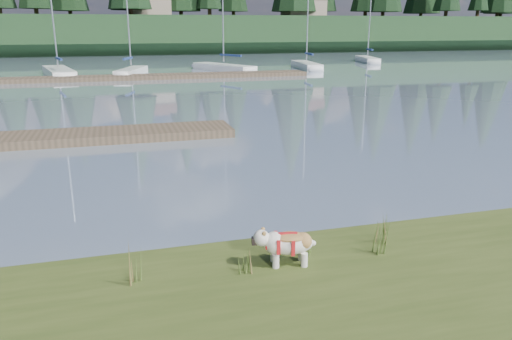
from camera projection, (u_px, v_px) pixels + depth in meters
name	position (u px, v px, depth m)	size (l,w,h in m)	color
ground	(114.00, 80.00, 37.37)	(200.00, 200.00, 0.00)	#7F92A9
ridge	(110.00, 35.00, 76.39)	(200.00, 20.00, 5.00)	black
bulldog	(287.00, 242.00, 7.67)	(0.98, 0.50, 0.58)	silver
dock_far	(142.00, 77.00, 37.85)	(26.00, 2.20, 0.30)	#4C3D2C
sailboat_bg_1	(57.00, 71.00, 41.06)	(3.47, 8.89, 12.93)	white
sailboat_bg_2	(133.00, 71.00, 41.11)	(3.21, 6.52, 9.86)	white
sailboat_bg_3	(219.00, 67.00, 45.16)	(5.06, 7.96, 11.90)	white
sailboat_bg_4	(305.00, 64.00, 47.67)	(2.36, 7.57, 11.04)	white
sailboat_bg_5	(366.00, 59.00, 55.56)	(3.10, 7.14, 10.14)	white
weed_0	(135.00, 264.00, 7.12)	(0.17, 0.14, 0.70)	#475B23
weed_1	(243.00, 259.00, 7.44)	(0.17, 0.14, 0.53)	#475B23
weed_2	(380.00, 238.00, 8.06)	(0.17, 0.14, 0.62)	#475B23
weed_4	(306.00, 246.00, 8.03)	(0.17, 0.14, 0.36)	#475B23
weed_5	(383.00, 230.00, 8.45)	(0.17, 0.14, 0.56)	#475B23
mud_lip	(135.00, 270.00, 8.16)	(60.00, 0.50, 0.14)	#33281C
house_1	(149.00, 2.00, 74.77)	(6.30, 5.30, 4.65)	gray
house_2	(304.00, 3.00, 79.23)	(6.30, 5.30, 4.65)	gray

